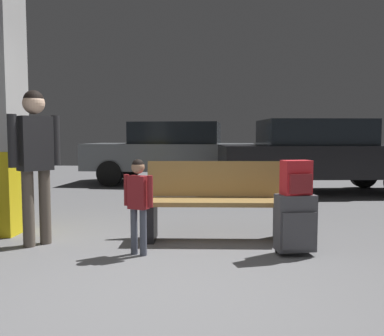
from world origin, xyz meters
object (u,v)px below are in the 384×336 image
at_px(backpack_bright, 296,178).
at_px(adult, 35,150).
at_px(child, 138,196).
at_px(parked_car_near, 318,154).
at_px(bench, 215,201).
at_px(suitcase, 295,223).
at_px(parked_car_far, 172,151).

xyz_separation_m(backpack_bright, adult, (-2.72, 0.18, 0.26)).
distance_m(child, parked_car_near, 5.53).
height_order(bench, adult, adult).
relative_size(child, adult, 0.57).
relative_size(child, parked_car_near, 0.22).
distance_m(child, adult, 1.28).
relative_size(suitcase, parked_car_far, 0.14).
height_order(child, parked_car_far, parked_car_far).
relative_size(child, parked_car_far, 0.23).
height_order(backpack_bright, child, child).
height_order(suitcase, backpack_bright, backpack_bright).
xyz_separation_m(backpack_bright, parked_car_far, (-1.95, 6.11, 0.03)).
xyz_separation_m(suitcase, parked_car_far, (-1.95, 6.11, 0.48)).
bearing_deg(adult, parked_car_near, 48.14).
xyz_separation_m(adult, parked_car_far, (0.77, 5.92, -0.22)).
relative_size(bench, suitcase, 2.69).
bearing_deg(bench, adult, -167.91).
xyz_separation_m(backpack_bright, parked_car_near, (1.27, 4.64, 0.03)).
xyz_separation_m(child, adult, (-1.17, 0.29, 0.44)).
height_order(bench, child, child).
bearing_deg(parked_car_near, suitcase, -105.32).
height_order(parked_car_near, parked_car_far, same).
bearing_deg(suitcase, child, -176.26).
relative_size(bench, parked_car_far, 0.39).
bearing_deg(parked_car_near, adult, -131.86).
bearing_deg(suitcase, parked_car_near, 74.68).
distance_m(child, parked_car_far, 6.23).
relative_size(bench, adult, 0.97).
bearing_deg(parked_car_far, backpack_bright, -72.26).
bearing_deg(adult, bench, 12.09).
bearing_deg(parked_car_far, adult, -97.41).
relative_size(adult, parked_car_near, 0.39).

